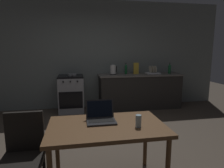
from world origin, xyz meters
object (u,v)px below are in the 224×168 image
at_px(frying_pan, 72,75).
at_px(laptop, 101,117).
at_px(bottle, 170,69).
at_px(electric_kettle, 113,70).
at_px(stove_oven, 71,94).
at_px(drinking_glass, 138,121).
at_px(dining_table, 107,131).
at_px(bottle_b, 126,69).
at_px(cereal_box, 136,68).
at_px(dish_rack, 153,72).
at_px(chair, 23,151).

bearing_deg(frying_pan, laptop, -82.57).
bearing_deg(bottle, frying_pan, 179.55).
bearing_deg(laptop, electric_kettle, 76.03).
bearing_deg(laptop, stove_oven, 97.70).
xyz_separation_m(laptop, drinking_glass, (0.36, -0.24, 0.02)).
distance_m(dining_table, laptop, 0.18).
relative_size(drinking_glass, bottle_b, 0.45).
xyz_separation_m(dining_table, frying_pan, (-0.40, 2.85, 0.27)).
xyz_separation_m(frying_pan, cereal_box, (1.62, 0.05, 0.12)).
bearing_deg(dish_rack, cereal_box, 177.44).
distance_m(bottle, cereal_box, 0.90).
xyz_separation_m(stove_oven, electric_kettle, (1.06, 0.00, 0.57)).
height_order(cereal_box, dish_rack, cereal_box).
bearing_deg(bottle, stove_oven, 178.94).
xyz_separation_m(frying_pan, bottle_b, (1.37, 0.11, 0.11)).
bearing_deg(stove_oven, bottle_b, 3.35).
xyz_separation_m(stove_oven, cereal_box, (1.66, 0.02, 0.60)).
bearing_deg(frying_pan, dining_table, -81.92).
bearing_deg(stove_oven, electric_kettle, 0.13).
bearing_deg(frying_pan, drinking_glass, -76.40).
xyz_separation_m(cereal_box, dish_rack, (0.45, -0.02, -0.10)).
xyz_separation_m(electric_kettle, bottle_b, (0.35, 0.08, 0.02)).
height_order(stove_oven, laptop, laptop).
relative_size(stove_oven, chair, 1.01).
xyz_separation_m(chair, dish_rack, (2.52, 2.89, 0.43)).
height_order(laptop, frying_pan, laptop).
bearing_deg(chair, frying_pan, 72.86).
xyz_separation_m(chair, bottle_b, (1.81, 2.97, 0.52)).
bearing_deg(chair, stove_oven, 73.76).
height_order(bottle, dish_rack, bottle).
bearing_deg(bottle_b, stove_oven, -176.65).
relative_size(chair, laptop, 2.78).
height_order(stove_oven, bottle, bottle).
distance_m(stove_oven, laptop, 2.80).
bearing_deg(drinking_glass, laptop, 146.53).
xyz_separation_m(chair, electric_kettle, (1.46, 2.89, 0.51)).
bearing_deg(frying_pan, bottle, -0.45).
bearing_deg(stove_oven, cereal_box, 0.77).
bearing_deg(bottle, cereal_box, 175.52).
bearing_deg(laptop, chair, -170.89).
xyz_separation_m(dining_table, laptop, (-0.05, 0.12, 0.12)).
height_order(electric_kettle, frying_pan, electric_kettle).
relative_size(laptop, dish_rack, 0.94).
bearing_deg(chair, bottle_b, 50.32).
relative_size(dining_table, dish_rack, 3.64).
bearing_deg(dining_table, drinking_glass, -20.40).
bearing_deg(dining_table, bottle_b, 71.95).
xyz_separation_m(dining_table, cereal_box, (1.22, 2.90, 0.39)).
bearing_deg(drinking_glass, cereal_box, 73.28).
bearing_deg(laptop, bottle, 50.87).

